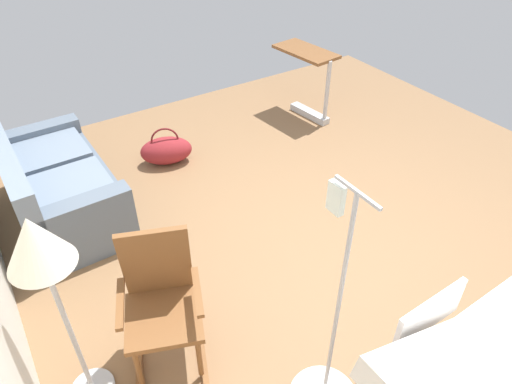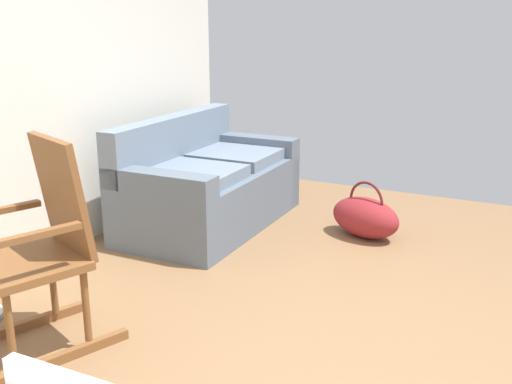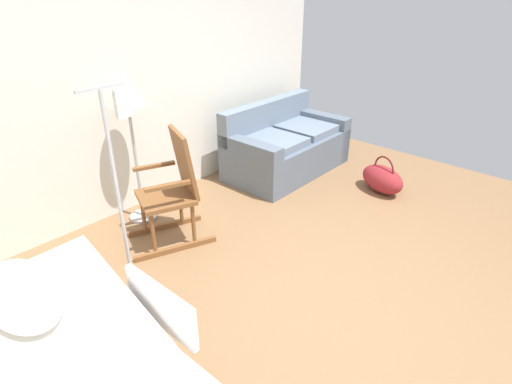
% 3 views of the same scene
% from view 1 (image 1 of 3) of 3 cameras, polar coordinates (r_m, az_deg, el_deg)
% --- Properties ---
extents(ground_plane, '(6.42, 6.42, 0.00)m').
position_cam_1_polar(ground_plane, '(4.25, 7.82, -5.68)').
color(ground_plane, olive).
extents(couch, '(1.61, 0.88, 0.85)m').
position_cam_1_polar(couch, '(4.65, -23.23, 0.43)').
color(couch, slate).
rests_on(couch, ground).
extents(rocking_chair, '(0.88, 0.72, 1.05)m').
position_cam_1_polar(rocking_chair, '(3.12, -11.46, -13.19)').
color(rocking_chair, brown).
rests_on(rocking_chair, ground).
extents(floor_lamp, '(0.34, 0.34, 1.48)m').
position_cam_1_polar(floor_lamp, '(2.55, -24.92, -7.23)').
color(floor_lamp, '#B2B5BA').
rests_on(floor_lamp, ground).
extents(overbed_table, '(0.87, 0.49, 0.84)m').
position_cam_1_polar(overbed_table, '(5.95, 6.52, 13.97)').
color(overbed_table, '#B2B5BA').
rests_on(overbed_table, ground).
extents(duffel_bag, '(0.49, 0.63, 0.43)m').
position_cam_1_polar(duffel_bag, '(5.19, -10.96, 5.05)').
color(duffel_bag, maroon).
rests_on(duffel_bag, ground).
extents(iv_pole, '(0.44, 0.44, 1.69)m').
position_cam_1_polar(iv_pole, '(3.09, 8.53, -21.50)').
color(iv_pole, '#B2B5BA').
rests_on(iv_pole, ground).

